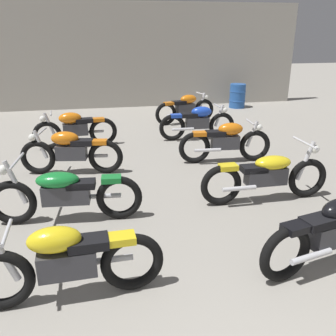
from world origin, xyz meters
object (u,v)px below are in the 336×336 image
(motorcycle_left_row_3, at_px, (71,151))
(motorcycle_right_row_4, at_px, (198,122))
(motorcycle_left_row_2, at_px, (65,193))
(oil_drum, at_px, (237,96))
(motorcycle_right_row_3, at_px, (226,141))
(motorcycle_right_row_1, at_px, (332,231))
(motorcycle_left_row_4, at_px, (75,128))
(motorcycle_right_row_5, at_px, (186,108))
(motorcycle_right_row_2, at_px, (267,175))
(motorcycle_left_row_1, at_px, (66,261))

(motorcycle_left_row_3, height_order, motorcycle_right_row_4, same)
(motorcycle_left_row_2, relative_size, oil_drum, 2.55)
(motorcycle_right_row_4, bearing_deg, motorcycle_right_row_3, -86.91)
(motorcycle_left_row_2, xyz_separation_m, motorcycle_right_row_1, (3.07, -1.73, 0.01))
(motorcycle_left_row_3, distance_m, motorcycle_left_row_4, 1.78)
(motorcycle_left_row_4, bearing_deg, motorcycle_right_row_5, 30.80)
(motorcycle_left_row_4, height_order, motorcycle_right_row_5, same)
(motorcycle_left_row_2, bearing_deg, oil_drum, 53.56)
(motorcycle_left_row_2, distance_m, motorcycle_right_row_5, 6.48)
(oil_drum, bearing_deg, motorcycle_left_row_4, -145.50)
(motorcycle_right_row_2, bearing_deg, motorcycle_left_row_1, -149.39)
(motorcycle_left_row_2, xyz_separation_m, oil_drum, (5.61, 7.60, -0.03))
(motorcycle_right_row_2, bearing_deg, motorcycle_right_row_5, 89.45)
(motorcycle_right_row_3, relative_size, oil_drum, 2.32)
(motorcycle_left_row_1, xyz_separation_m, motorcycle_left_row_3, (-0.12, 3.68, 0.00))
(motorcycle_left_row_3, xyz_separation_m, motorcycle_right_row_3, (3.15, 0.06, 0.00))
(motorcycle_left_row_3, xyz_separation_m, motorcycle_right_row_1, (3.08, -3.69, 0.00))
(motorcycle_left_row_3, height_order, oil_drum, motorcycle_left_row_3)
(motorcycle_left_row_1, height_order, motorcycle_right_row_2, motorcycle_right_row_2)
(motorcycle_left_row_1, distance_m, motorcycle_left_row_4, 5.46)
(motorcycle_right_row_4, height_order, motorcycle_right_row_5, same)
(motorcycle_right_row_2, bearing_deg, motorcycle_right_row_4, 91.32)
(motorcycle_left_row_4, xyz_separation_m, motorcycle_right_row_5, (3.18, 1.90, 0.00))
(motorcycle_right_row_1, xyz_separation_m, oil_drum, (2.54, 9.32, -0.03))
(motorcycle_left_row_2, bearing_deg, motorcycle_left_row_4, 89.93)
(motorcycle_right_row_4, bearing_deg, motorcycle_right_row_5, 85.61)
(motorcycle_left_row_3, distance_m, motorcycle_right_row_2, 3.67)
(motorcycle_left_row_3, distance_m, motorcycle_right_row_4, 3.58)
(motorcycle_left_row_3, distance_m, oil_drum, 7.96)
(motorcycle_left_row_1, distance_m, oil_drum, 10.81)
(motorcycle_left_row_4, height_order, motorcycle_right_row_3, same)
(motorcycle_right_row_3, distance_m, motorcycle_right_row_4, 1.80)
(motorcycle_left_row_1, xyz_separation_m, motorcycle_right_row_1, (2.96, -0.01, 0.00))
(motorcycle_right_row_5, bearing_deg, motorcycle_left_row_4, -149.20)
(motorcycle_left_row_3, height_order, motorcycle_right_row_3, same)
(oil_drum, bearing_deg, motorcycle_right_row_4, -124.17)
(motorcycle_right_row_1, distance_m, motorcycle_right_row_5, 7.37)
(oil_drum, bearing_deg, motorcycle_left_row_3, -134.92)
(motorcycle_right_row_1, bearing_deg, motorcycle_right_row_5, 89.10)
(motorcycle_right_row_1, relative_size, motorcycle_right_row_2, 0.90)
(motorcycle_right_row_3, height_order, motorcycle_right_row_5, same)
(motorcycle_left_row_2, xyz_separation_m, motorcycle_right_row_2, (3.13, 0.07, 0.00))
(motorcycle_right_row_2, height_order, oil_drum, motorcycle_right_row_2)
(motorcycle_right_row_3, bearing_deg, motorcycle_right_row_2, -90.32)
(motorcycle_right_row_2, xyz_separation_m, motorcycle_right_row_3, (0.01, 1.95, 0.01))
(motorcycle_right_row_1, bearing_deg, motorcycle_left_row_4, 119.26)
(motorcycle_left_row_1, height_order, motorcycle_left_row_4, same)
(motorcycle_left_row_3, bearing_deg, motorcycle_left_row_2, -89.76)
(motorcycle_right_row_4, relative_size, motorcycle_right_row_5, 1.02)
(motorcycle_right_row_1, xyz_separation_m, motorcycle_right_row_4, (-0.02, 5.55, 0.00))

